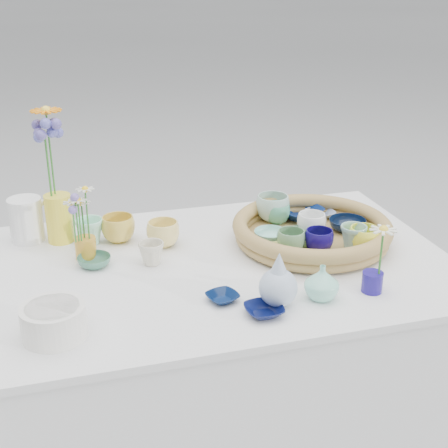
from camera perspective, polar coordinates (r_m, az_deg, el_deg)
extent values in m
imported|color=#061A4D|center=(2.01, 6.90, 1.05)|extent=(0.19, 0.19, 0.03)
imported|color=black|center=(1.94, 11.21, -0.08)|extent=(0.15, 0.15, 0.04)
imported|color=#FBFF42|center=(1.82, 12.65, -1.29)|extent=(0.11, 0.11, 0.07)
imported|color=#48744E|center=(1.82, 7.48, -1.31)|extent=(0.15, 0.15, 0.04)
imported|color=#5E8D61|center=(1.77, 6.14, -1.56)|extent=(0.11, 0.11, 0.06)
imported|color=#89CFBF|center=(1.84, 4.27, -1.07)|extent=(0.10, 0.10, 0.03)
imported|color=#A7CEC1|center=(1.98, 4.47, 1.48)|extent=(0.11, 0.11, 0.08)
imported|color=white|center=(1.88, 7.99, -0.03)|extent=(0.10, 0.10, 0.07)
imported|color=#93A6CC|center=(2.03, 8.78, 0.93)|extent=(0.10, 0.10, 0.02)
imported|color=#110958|center=(1.78, 8.67, -1.51)|extent=(0.08, 0.08, 0.06)
imported|color=#E3E36D|center=(1.75, 4.79, -2.54)|extent=(0.10, 0.10, 0.02)
imported|color=#83B4A9|center=(1.81, 11.73, -1.19)|extent=(0.08, 0.08, 0.07)
imported|color=#51AA86|center=(1.96, 4.89, 0.99)|extent=(0.08, 0.08, 0.06)
imported|color=gold|center=(1.89, -9.65, -0.44)|extent=(0.12, 0.12, 0.08)
imported|color=#EFD675|center=(1.84, -5.59, -0.89)|extent=(0.13, 0.13, 0.08)
imported|color=#3A7058|center=(1.76, -11.79, -3.36)|extent=(0.09, 0.09, 0.03)
imported|color=beige|center=(1.74, -6.64, -2.68)|extent=(0.07, 0.07, 0.07)
imported|color=#061942|center=(1.55, -0.14, -6.73)|extent=(0.10, 0.10, 0.02)
imported|color=#9FECCD|center=(1.89, -12.17, -0.66)|extent=(0.11, 0.11, 0.08)
imported|color=#090F3B|center=(1.50, 3.69, -7.91)|extent=(0.10, 0.10, 0.02)
imported|color=#87D9BF|center=(1.57, 8.93, -5.29)|extent=(0.11, 0.11, 0.09)
cylinder|color=navy|center=(1.63, 13.40, -5.17)|extent=(0.05, 0.05, 0.05)
cylinder|color=yellow|center=(1.92, -14.84, 0.51)|extent=(0.09, 0.09, 0.15)
cylinder|color=gold|center=(1.80, -12.53, -2.16)|extent=(0.08, 0.08, 0.06)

